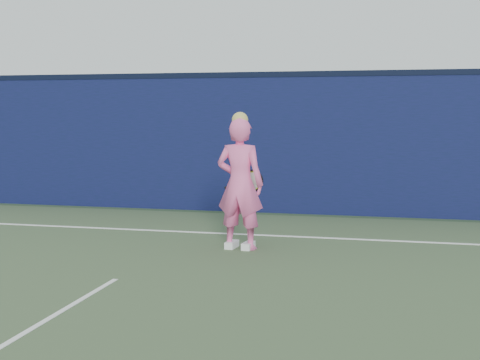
# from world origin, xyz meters

# --- Properties ---
(ground) EXTENTS (80.00, 80.00, 0.00)m
(ground) POSITION_xyz_m (0.00, 0.00, 0.00)
(ground) COLOR #2A3F27
(ground) RESTS_ON ground
(backstop_wall) EXTENTS (24.00, 0.40, 2.50)m
(backstop_wall) POSITION_xyz_m (0.00, 6.50, 1.25)
(backstop_wall) COLOR #0B1433
(backstop_wall) RESTS_ON ground
(wall_cap) EXTENTS (24.00, 0.42, 0.10)m
(wall_cap) POSITION_xyz_m (0.00, 6.50, 2.55)
(wall_cap) COLOR black
(wall_cap) RESTS_ON backstop_wall
(player) EXTENTS (0.69, 0.49, 1.87)m
(player) POSITION_xyz_m (0.95, 2.98, 0.90)
(player) COLOR pink
(player) RESTS_ON ground
(racket) EXTENTS (0.60, 0.17, 0.32)m
(racket) POSITION_xyz_m (1.00, 3.40, 0.89)
(racket) COLOR black
(racket) RESTS_ON ground
(court_lines) EXTENTS (11.00, 12.04, 0.01)m
(court_lines) POSITION_xyz_m (0.00, -0.33, 0.01)
(court_lines) COLOR white
(court_lines) RESTS_ON court_surface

